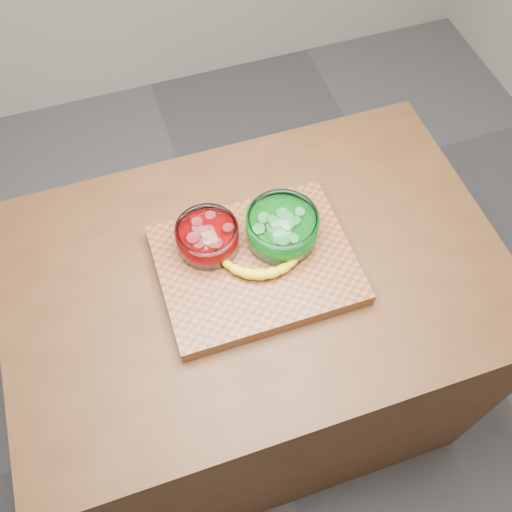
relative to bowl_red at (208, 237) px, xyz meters
name	(u,v)px	position (x,y,z in m)	size (l,w,h in m)	color
ground	(256,391)	(0.09, -0.08, -0.97)	(3.50, 3.50, 0.00)	#525256
counter	(256,344)	(0.09, -0.08, -0.52)	(1.20, 0.80, 0.90)	#4D2D17
cutting_board	(256,265)	(0.09, -0.08, -0.05)	(0.45, 0.35, 0.04)	brown
bowl_red	(208,237)	(0.00, 0.00, 0.00)	(0.15, 0.15, 0.07)	white
bowl_green	(282,228)	(0.17, -0.03, 0.00)	(0.17, 0.17, 0.08)	white
banana	(261,260)	(0.10, -0.09, -0.02)	(0.23, 0.13, 0.03)	yellow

